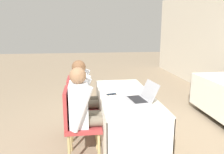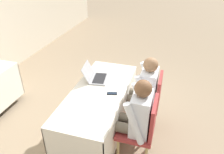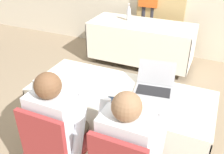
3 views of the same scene
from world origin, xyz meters
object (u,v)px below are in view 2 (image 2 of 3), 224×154
Objects in this scene: cell_phone at (112,93)px; chair_near_right at (149,100)px; person_checkered_shirt at (134,116)px; person_white_shirt at (143,89)px; chair_near_left at (142,128)px; laptop at (96,77)px.

chair_near_right is at bearing -70.41° from cell_phone.
person_checkered_shirt is 0.60m from person_white_shirt.
chair_near_left is at bearing 0.00° from chair_near_right.
chair_near_right is at bearing 90.00° from person_white_shirt.
chair_near_left is 1.00× the size of chair_near_right.
person_checkered_shirt is at bearing -142.58° from cell_phone.
person_white_shirt is (0.60, 0.10, 0.16)m from chair_near_left.
person_white_shirt is (0.31, -0.36, -0.07)m from cell_phone.
person_checkered_shirt and person_white_shirt have the same top height.
chair_near_right is 0.78× the size of person_white_shirt.
person_white_shirt is at bearing -180.00° from person_checkered_shirt.
cell_phone is 0.47m from person_checkered_shirt.
person_checkered_shirt is (-0.58, -0.70, -0.11)m from laptop.
person_checkered_shirt is (-0.00, 0.10, 0.16)m from chair_near_left.
laptop is 0.43× the size of chair_near_right.
person_checkered_shirt is 1.00× the size of person_white_shirt.
chair_near_left reaches higher than cell_phone.
cell_phone is 0.48m from person_white_shirt.
person_white_shirt is (0.60, 0.00, 0.00)m from person_checkered_shirt.
person_white_shirt reaches higher than chair_near_left.
person_white_shirt reaches higher than cell_phone.
person_white_shirt reaches higher than chair_near_right.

